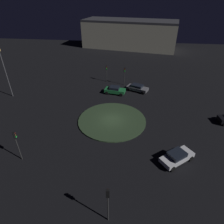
% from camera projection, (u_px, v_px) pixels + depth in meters
% --- Properties ---
extents(ground_plane, '(116.88, 116.88, 0.00)m').
position_uv_depth(ground_plane, '(112.00, 120.00, 31.42)').
color(ground_plane, black).
extents(roundabout_island, '(11.02, 11.02, 0.19)m').
position_uv_depth(roundabout_island, '(112.00, 120.00, 31.37)').
color(roundabout_island, '#2D4228').
rests_on(roundabout_island, ground_plane).
extents(car_grey, '(4.77, 3.42, 1.43)m').
position_uv_depth(car_grey, '(137.00, 88.00, 40.32)').
color(car_grey, slate).
rests_on(car_grey, ground_plane).
extents(car_white, '(4.56, 4.14, 1.48)m').
position_uv_depth(car_white, '(177.00, 157.00, 23.49)').
color(car_white, white).
rests_on(car_white, ground_plane).
extents(car_green, '(4.37, 2.57, 1.53)m').
position_uv_depth(car_green, '(115.00, 90.00, 39.33)').
color(car_green, '#1E7238').
rests_on(car_green, ground_plane).
extents(traffic_light_southwest, '(0.39, 0.39, 4.25)m').
position_uv_depth(traffic_light_southwest, '(16.00, 141.00, 22.59)').
color(traffic_light_southwest, '#2D2D2D').
rests_on(traffic_light_southwest, ground_plane).
extents(traffic_light_south, '(0.32, 0.37, 4.38)m').
position_uv_depth(traffic_light_south, '(108.00, 199.00, 16.12)').
color(traffic_light_south, '#2D2D2D').
rests_on(traffic_light_south, ground_plane).
extents(traffic_light_north, '(0.31, 0.36, 3.98)m').
position_uv_depth(traffic_light_north, '(125.00, 73.00, 41.96)').
color(traffic_light_north, '#2D2D2D').
rests_on(traffic_light_north, ground_plane).
extents(traffic_light_north_near, '(0.34, 0.38, 3.81)m').
position_uv_depth(traffic_light_north_near, '(107.00, 70.00, 43.57)').
color(traffic_light_north_near, '#2D2D2D').
rests_on(traffic_light_north_near, ground_plane).
extents(streetlamp_west_near, '(0.59, 0.59, 9.41)m').
position_uv_depth(streetlamp_west_near, '(3.00, 65.00, 35.35)').
color(streetlamp_west_near, '#4C4C51').
rests_on(streetlamp_west_near, ground_plane).
extents(store_building, '(34.52, 17.20, 9.55)m').
position_uv_depth(store_building, '(130.00, 34.00, 69.89)').
color(store_building, '#B7B299').
rests_on(store_building, ground_plane).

